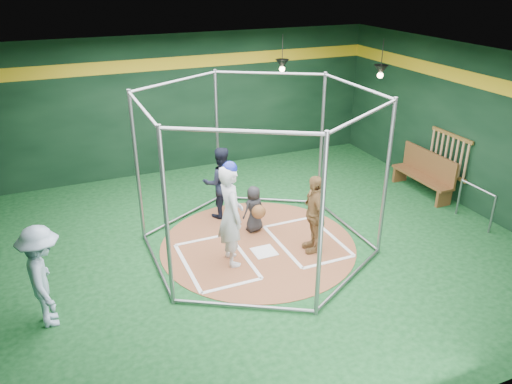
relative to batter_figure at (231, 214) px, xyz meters
name	(u,v)px	position (x,y,z in m)	size (l,w,h in m)	color
room_shell	(258,161)	(0.68, 0.37, 0.77)	(10.10, 9.10, 3.53)	#0C3816
clay_disc	(258,245)	(0.68, 0.36, -0.98)	(3.80, 3.80, 0.01)	brown
home_plate	(264,252)	(0.68, 0.06, -0.97)	(0.43, 0.43, 0.01)	white
batter_box_left	(216,261)	(-0.27, 0.11, -0.97)	(1.17, 1.77, 0.01)	white
batter_box_right	(307,241)	(1.63, 0.11, -0.97)	(1.17, 1.77, 0.01)	white
batting_cage	(258,174)	(0.68, 0.36, 0.51)	(4.05, 4.67, 3.00)	gray
bat_rack	(449,154)	(5.61, 0.76, 0.06)	(0.07, 1.25, 0.98)	brown
pendant_lamp_near	(282,64)	(2.88, 3.96, 1.75)	(0.34, 0.34, 0.90)	black
pendant_lamp_far	(381,70)	(4.68, 2.36, 1.75)	(0.34, 0.34, 0.90)	black
batter_figure	(231,214)	(0.00, 0.00, 0.00)	(0.49, 0.71, 1.97)	silver
visitor_leopard	(314,214)	(1.57, -0.21, -0.21)	(0.90, 0.37, 1.53)	#AD824A
catcher_figure	(254,209)	(0.83, 0.89, -0.48)	(0.54, 0.61, 0.98)	black
umpire	(221,183)	(0.44, 1.81, -0.19)	(0.76, 0.59, 1.57)	black
bystander_blue	(44,277)	(-3.13, -0.51, -0.17)	(1.06, 0.61, 1.64)	#9BB4CE
dugout_bench	(425,172)	(5.31, 1.09, -0.46)	(0.41, 1.75, 1.02)	brown
steel_railing	(476,199)	(5.23, -0.58, -0.43)	(0.05, 0.97, 0.83)	gray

